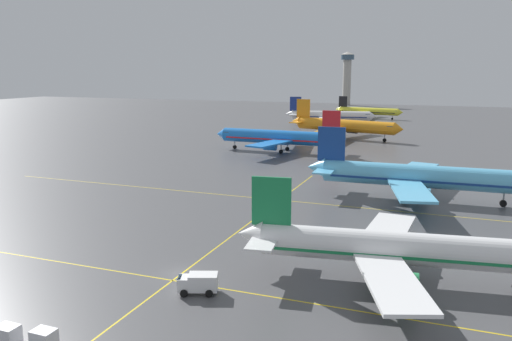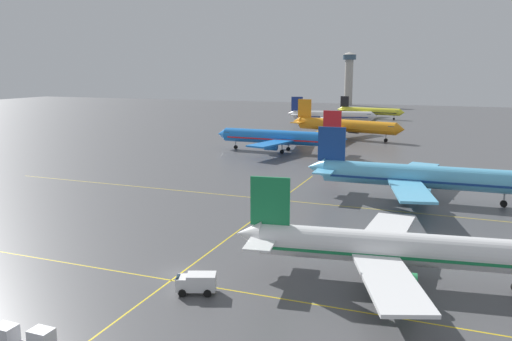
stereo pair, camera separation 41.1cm
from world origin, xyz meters
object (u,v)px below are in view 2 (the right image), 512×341
airliner_distant_taxiway (369,111)px  airliner_front_gate (392,248)px  airliner_far_right_stand (331,116)px  service_truck_red_van (196,282)px  airliner_third_row (280,137)px  airliner_second_row (416,177)px  baggage_cart_row_second (5,335)px  control_tower (349,74)px  baggage_cart_row_middle (41,339)px  airliner_far_left_stand (345,126)px

airliner_distant_taxiway → airliner_front_gate: bearing=-80.5°
airliner_distant_taxiway → airliner_far_right_stand: bearing=-106.4°
service_truck_red_van → airliner_third_row: bearing=103.1°
airliner_second_row → baggage_cart_row_second: (-28.58, -63.91, -3.28)m
airliner_second_row → airliner_third_row: (-39.77, 42.76, -0.15)m
airliner_far_right_stand → control_tower: bearing=97.9°
baggage_cart_row_middle → airliner_second_row: bearing=68.3°
airliner_far_left_stand → control_tower: (-31.01, 164.10, 15.55)m
airliner_second_row → control_tower: 249.18m
airliner_far_right_stand → control_tower: size_ratio=1.10×
airliner_front_gate → airliner_third_row: airliner_third_row is taller
airliner_third_row → airliner_second_row: bearing=-47.1°
airliner_second_row → baggage_cart_row_second: airliner_second_row is taller
airliner_third_row → airliner_far_right_stand: bearing=91.9°
airliner_far_right_stand → airliner_distant_taxiway: (10.37, 35.23, -0.51)m
airliner_second_row → baggage_cart_row_second: size_ratio=14.58×
airliner_second_row → airliner_far_right_stand: 124.37m
airliner_far_left_stand → airliner_far_right_stand: (-13.71, 39.63, -0.35)m
airliner_distant_taxiway → control_tower: 94.86m
airliner_far_left_stand → control_tower: bearing=100.7°
airliner_second_row → baggage_cart_row_second: bearing=-114.1°
airliner_front_gate → airliner_far_left_stand: 119.21m
airliner_far_left_stand → baggage_cart_row_middle: 140.79m
airliner_far_left_stand → service_truck_red_van: 126.59m
airliner_far_right_stand → service_truck_red_van: bearing=-81.8°
airliner_distant_taxiway → control_tower: (-27.67, 89.24, 16.41)m
airliner_second_row → airliner_distant_taxiway: size_ratio=1.23×
airliner_third_row → control_tower: 200.30m
airliner_third_row → service_truck_red_van: 94.05m
airliner_distant_taxiway → baggage_cart_row_second: bearing=-89.1°
airliner_far_left_stand → service_truck_red_van: bearing=-85.4°
baggage_cart_row_second → baggage_cart_row_middle: size_ratio=1.00×
control_tower → airliner_distant_taxiway: bearing=-72.8°
airliner_far_left_stand → airliner_far_right_stand: bearing=109.1°
airliner_front_gate → service_truck_red_van: (-18.61, -10.45, -2.62)m
baggage_cart_row_middle → baggage_cart_row_second: bearing=-170.6°
airliner_far_right_stand → service_truck_red_van: (23.81, -165.78, -2.81)m
airliner_far_left_stand → baggage_cart_row_second: size_ratio=14.65×
airliner_third_row → airliner_far_right_stand: (-2.46, 74.23, -0.14)m
airliner_third_row → baggage_cart_row_middle: 107.15m
airliner_front_gate → baggage_cart_row_middle: bearing=-135.4°
baggage_cart_row_second → service_truck_red_van: bearing=56.1°
airliner_second_row → airliner_third_row: airliner_second_row is taller
airliner_far_left_stand → airliner_far_right_stand: 41.93m
airliner_far_right_stand → control_tower: control_tower is taller
airliner_far_right_stand → baggage_cart_row_middle: size_ratio=13.56×
airliner_second_row → airliner_far_left_stand: airliner_far_left_stand is taller
airliner_front_gate → airliner_second_row: bearing=90.3°
airliner_far_left_stand → airliner_distant_taxiway: 74.94m
service_truck_red_van → baggage_cart_row_middle: (-6.79, -14.56, -0.17)m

